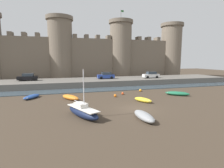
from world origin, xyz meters
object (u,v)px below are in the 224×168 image
rowboat_foreground_centre (177,93)px  car_quay_west (28,77)px  rowboat_near_channel_right (70,97)px  mooring_buoy_near_shore (115,96)px  mooring_buoy_off_centre (140,90)px  car_quay_centre_east (151,75)px  car_quay_east (106,76)px  rowboat_foreground_left (143,100)px  rowboat_near_channel_left (32,97)px  rowboat_midflat_centre (144,116)px  mooring_buoy_near_channel (123,93)px  sailboat_foreground_right (83,112)px

rowboat_foreground_centre → car_quay_west: (-26.12, 17.23, 1.80)m
rowboat_near_channel_right → mooring_buoy_near_shore: (7.08, -0.09, -0.14)m
mooring_buoy_off_centre → car_quay_centre_east: (7.51, 9.96, 1.91)m
car_quay_east → car_quay_west: bearing=177.0°
mooring_buoy_near_shore → rowboat_foreground_left: bearing=-56.2°
rowboat_near_channel_left → car_quay_centre_east: size_ratio=0.88×
rowboat_near_channel_right → mooring_buoy_off_centre: rowboat_near_channel_right is taller
mooring_buoy_near_shore → car_quay_west: (-15.60, 15.64, 1.92)m
rowboat_near_channel_right → rowboat_midflat_centre: (6.74, -11.24, 0.04)m
mooring_buoy_near_channel → car_quay_west: car_quay_west is taller
rowboat_near_channel_left → car_quay_east: size_ratio=0.88×
mooring_buoy_near_channel → rowboat_foreground_centre: bearing=-19.7°
mooring_buoy_near_channel → mooring_buoy_near_shore: bearing=-139.6°
rowboat_near_channel_right → mooring_buoy_near_channel: rowboat_near_channel_right is taller
rowboat_foreground_left → rowboat_near_channel_left: (-15.73, 6.86, -0.04)m
rowboat_near_channel_left → mooring_buoy_near_shore: rowboat_near_channel_left is taller
rowboat_foreground_centre → car_quay_east: (-8.45, 16.31, 1.80)m
sailboat_foreground_right → mooring_buoy_near_shore: (6.17, 8.59, -0.37)m
mooring_buoy_off_centre → rowboat_near_channel_right: bearing=-166.0°
mooring_buoy_off_centre → rowboat_foreground_centre: bearing=-47.7°
rowboat_midflat_centre → mooring_buoy_near_channel: bearing=80.4°
sailboat_foreground_right → car_quay_east: 24.77m
rowboat_foreground_left → mooring_buoy_near_shore: bearing=123.8°
rowboat_near_channel_left → mooring_buoy_near_shore: (12.87, -2.59, -0.07)m
sailboat_foreground_right → rowboat_foreground_left: 10.01m
rowboat_midflat_centre → car_quay_centre_east: size_ratio=0.88×
mooring_buoy_near_channel → rowboat_midflat_centre: bearing=-99.6°
rowboat_foreground_left → car_quay_west: car_quay_west is taller
rowboat_foreground_centre → mooring_buoy_off_centre: (-4.51, 4.95, -0.11)m
sailboat_foreground_right → mooring_buoy_near_channel: (7.98, 10.12, -0.39)m
rowboat_near_channel_right → mooring_buoy_off_centre: 13.49m
rowboat_near_channel_right → rowboat_foreground_left: 10.86m
car_quay_east → rowboat_midflat_centre: bearing=-95.3°
rowboat_foreground_left → rowboat_near_channel_left: rowboat_foreground_left is taller
mooring_buoy_off_centre → mooring_buoy_near_channel: 4.58m
mooring_buoy_near_shore → car_quay_east: car_quay_east is taller
car_quay_west → mooring_buoy_off_centre: bearing=-29.6°
rowboat_foreground_centre → car_quay_centre_east: car_quay_centre_east is taller
mooring_buoy_near_channel → car_quay_west: size_ratio=0.10×
rowboat_foreground_centre → mooring_buoy_off_centre: size_ratio=7.81×
rowboat_near_channel_right → mooring_buoy_near_shore: size_ratio=8.02×
car_quay_centre_east → car_quay_west: bearing=175.5°
rowboat_near_channel_right → rowboat_foreground_left: bearing=-23.7°
rowboat_foreground_left → mooring_buoy_near_channel: (-1.05, 5.81, -0.13)m
mooring_buoy_near_shore → car_quay_east: bearing=82.0°
rowboat_near_channel_left → rowboat_foreground_left: bearing=-23.6°
rowboat_foreground_left → mooring_buoy_off_centre: size_ratio=6.18×
rowboat_midflat_centre → rowboat_near_channel_left: (-12.52, 13.73, -0.11)m
car_quay_centre_east → car_quay_east: 11.54m
rowboat_near_channel_right → rowboat_foreground_left: size_ratio=1.23×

